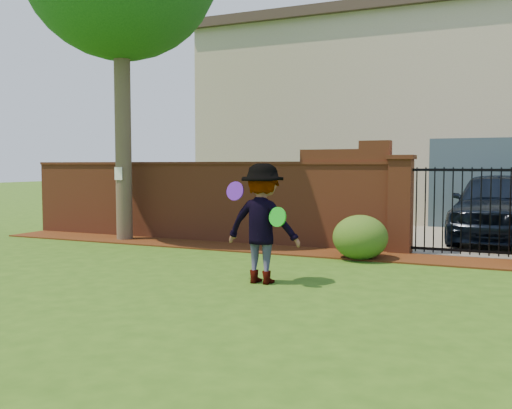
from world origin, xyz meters
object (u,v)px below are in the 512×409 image
at_px(car, 498,206).
at_px(man, 261,224).
at_px(frisbee_green, 278,217).
at_px(frisbee_purple, 235,191).

height_order(car, man, man).
relative_size(car, frisbee_green, 16.80).
bearing_deg(car, frisbee_green, -110.61).
relative_size(man, frisbee_purple, 6.26).
height_order(man, frisbee_purple, man).
bearing_deg(car, frisbee_purple, -115.86).
height_order(car, frisbee_green, car).
distance_m(car, frisbee_green, 6.80).
relative_size(car, frisbee_purple, 16.81).
relative_size(car, man, 2.69).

